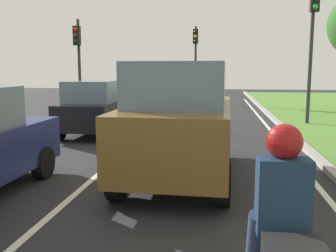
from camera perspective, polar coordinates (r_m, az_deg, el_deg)
The scene contains 10 objects.
ground_plane at distance 12.26m, azimuth -0.67°, elevation -1.59°, with size 60.00×60.00×0.00m, color #262628.
lane_line_center at distance 12.37m, azimuth -3.88°, elevation -1.50°, with size 0.12×32.00×0.01m, color silver.
lane_line_right_edge at distance 12.27m, azimuth 16.22°, elevation -1.90°, with size 0.12×32.00×0.01m, color silver.
curb_right at distance 12.35m, azimuth 18.53°, elevation -1.68°, with size 0.24×48.00×0.12m, color #9E9B93.
car_suv_ahead at distance 7.45m, azimuth 1.91°, elevation 0.93°, with size 2.06×4.54×2.28m.
car_hatchback_far at distance 12.86m, azimuth -10.96°, elevation 2.70°, with size 1.79×3.73×1.78m.
rider_person at distance 3.15m, azimuth 16.79°, elevation -9.64°, with size 0.51×0.41×1.16m.
traffic_light_near_right at distance 15.72m, azimuth 20.94°, elevation 13.37°, with size 0.32×0.50×5.32m.
traffic_light_overhead_left at distance 18.99m, azimuth -13.39°, elevation 10.90°, with size 0.32×0.50×4.52m.
traffic_light_far_median at distance 24.40m, azimuth 4.16°, elevation 11.18°, with size 0.32×0.50×4.82m.
Camera 1 is at (1.75, 2.06, 2.15)m, focal length 40.51 mm.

